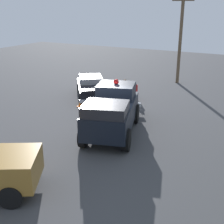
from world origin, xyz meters
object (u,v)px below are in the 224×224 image
at_px(vintage_fire_truck, 113,110).
at_px(classic_hot_rod, 91,87).
at_px(spectator_seated, 133,90).
at_px(utility_pole, 180,38).
at_px(lawn_chair_by_car, 130,99).
at_px(spectator_standing, 125,90).
at_px(traffic_cone, 81,102).
at_px(lawn_chair_near_truck, 135,91).

height_order(vintage_fire_truck, classic_hot_rod, vintage_fire_truck).
relative_size(spectator_seated, utility_pole, 0.18).
bearing_deg(lawn_chair_by_car, classic_hot_rod, -104.83).
xyz_separation_m(spectator_standing, traffic_cone, (1.87, -2.28, -0.66)).
relative_size(utility_pole, traffic_cone, 11.31).
xyz_separation_m(lawn_chair_by_car, traffic_cone, (1.18, -2.96, -0.28)).
xyz_separation_m(lawn_chair_near_truck, spectator_standing, (1.21, -0.19, 0.37)).
distance_m(spectator_standing, traffic_cone, 3.02).
height_order(spectator_seated, utility_pole, utility_pole).
bearing_deg(utility_pole, traffic_cone, -21.94).
bearing_deg(lawn_chair_near_truck, traffic_cone, -38.79).
relative_size(vintage_fire_truck, spectator_seated, 4.90).
distance_m(vintage_fire_truck, lawn_chair_by_car, 3.92).
bearing_deg(spectator_standing, spectator_seated, 177.12).
bearing_deg(classic_hot_rod, spectator_standing, 85.52).
height_order(classic_hot_rod, lawn_chair_near_truck, classic_hot_rod).
relative_size(vintage_fire_truck, lawn_chair_by_car, 6.20).
distance_m(lawn_chair_near_truck, spectator_standing, 1.28).
distance_m(vintage_fire_truck, utility_pole, 12.03).
bearing_deg(spectator_standing, lawn_chair_near_truck, 171.16).
bearing_deg(lawn_chair_near_truck, utility_pole, 168.70).
height_order(lawn_chair_near_truck, spectator_standing, spectator_standing).
distance_m(vintage_fire_truck, classic_hot_rod, 6.34).
height_order(vintage_fire_truck, utility_pole, utility_pole).
height_order(lawn_chair_by_car, spectator_standing, spectator_standing).
bearing_deg(classic_hot_rod, lawn_chair_near_truck, 108.63).
bearing_deg(utility_pole, lawn_chair_near_truck, -11.30).
distance_m(vintage_fire_truck, lawn_chair_near_truck, 5.86).
relative_size(vintage_fire_truck, lawn_chair_near_truck, 6.20).
bearing_deg(traffic_cone, lawn_chair_by_car, 111.67).
bearing_deg(spectator_seated, spectator_standing, -2.88).
xyz_separation_m(classic_hot_rod, spectator_seated, (-0.96, 2.82, -0.05)).
distance_m(vintage_fire_truck, spectator_standing, 4.72).
xyz_separation_m(vintage_fire_truck, lawn_chair_near_truck, (-5.69, -1.30, -0.61)).
bearing_deg(classic_hot_rod, lawn_chair_by_car, 75.17).
xyz_separation_m(spectator_seated, spectator_standing, (1.18, -0.06, 0.27)).
relative_size(lawn_chair_near_truck, utility_pole, 0.14).
xyz_separation_m(spectator_seated, utility_pole, (-6.10, 1.34, 3.03)).
bearing_deg(spectator_seated, lawn_chair_by_car, 18.13).
relative_size(lawn_chair_by_car, utility_pole, 0.14).
bearing_deg(traffic_cone, spectator_seated, 142.44).
bearing_deg(lawn_chair_by_car, vintage_fire_truck, 12.11).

